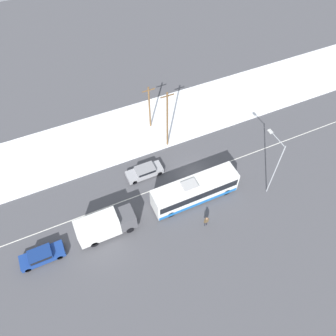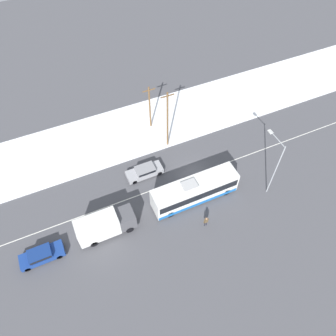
# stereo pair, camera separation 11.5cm
# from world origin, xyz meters

# --- Properties ---
(ground_plane) EXTENTS (120.00, 120.00, 0.00)m
(ground_plane) POSITION_xyz_m (0.00, 0.00, 0.00)
(ground_plane) COLOR #4C4C51
(snow_lot) EXTENTS (80.00, 10.38, 0.12)m
(snow_lot) POSITION_xyz_m (0.00, 10.96, 0.06)
(snow_lot) COLOR white
(snow_lot) RESTS_ON ground_plane
(lane_marking_center) EXTENTS (60.00, 0.12, 0.00)m
(lane_marking_center) POSITION_xyz_m (0.00, 0.00, 0.00)
(lane_marking_center) COLOR silver
(lane_marking_center) RESTS_ON ground_plane
(city_bus) EXTENTS (10.67, 2.57, 3.42)m
(city_bus) POSITION_xyz_m (-1.58, -3.20, 1.67)
(city_bus) COLOR white
(city_bus) RESTS_ON ground_plane
(box_truck) EXTENTS (6.59, 2.30, 3.12)m
(box_truck) POSITION_xyz_m (-12.90, -3.23, 1.71)
(box_truck) COLOR silver
(box_truck) RESTS_ON ground_plane
(sedan_car) EXTENTS (4.76, 1.80, 1.37)m
(sedan_car) POSITION_xyz_m (-5.78, 2.67, 0.76)
(sedan_car) COLOR #9E9EA3
(sedan_car) RESTS_ON ground_plane
(parked_car_near_truck) EXTENTS (4.71, 1.80, 1.35)m
(parked_car_near_truck) POSITION_xyz_m (-20.21, -3.33, 0.75)
(parked_car_near_truck) COLOR navy
(parked_car_near_truck) RESTS_ON ground_plane
(pedestrian_at_stop) EXTENTS (0.62, 0.28, 1.73)m
(pedestrian_at_stop) POSITION_xyz_m (-2.07, -7.13, 1.06)
(pedestrian_at_stop) COLOR #23232D
(pedestrian_at_stop) RESTS_ON ground_plane
(streetlamp) EXTENTS (0.36, 3.02, 8.50)m
(streetlamp) POSITION_xyz_m (7.25, -5.52, 5.32)
(streetlamp) COLOR #9EA3A8
(streetlamp) RESTS_ON ground_plane
(utility_pole_roadside) EXTENTS (1.80, 0.24, 9.25)m
(utility_pole_roadside) POSITION_xyz_m (-0.93, 6.27, 4.81)
(utility_pole_roadside) COLOR brown
(utility_pole_roadside) RESTS_ON ground_plane
(utility_pole_snowlot) EXTENTS (1.80, 0.24, 7.17)m
(utility_pole_snowlot) POSITION_xyz_m (-1.69, 10.61, 3.77)
(utility_pole_snowlot) COLOR brown
(utility_pole_snowlot) RESTS_ON ground_plane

